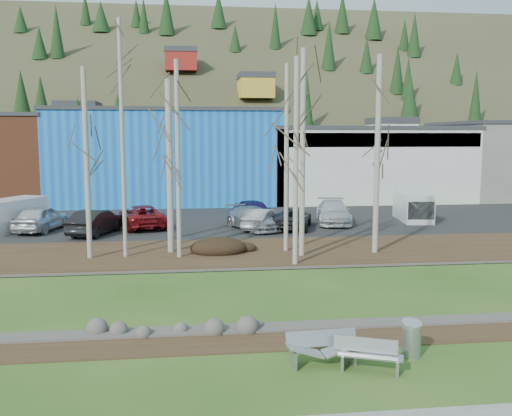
{
  "coord_description": "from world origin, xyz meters",
  "views": [
    {
      "loc": [
        -4.56,
        -13.76,
        5.96
      ],
      "look_at": [
        -1.22,
        13.25,
        2.5
      ],
      "focal_mm": 40.0,
      "sensor_mm": 36.0,
      "label": 1
    }
  ],
  "objects": [
    {
      "name": "river",
      "position": [
        0.0,
        7.2,
        0.0
      ],
      "size": [
        80.0,
        8.0,
        0.9
      ],
      "primitive_type": null,
      "color": "black",
      "rests_on": "ground"
    },
    {
      "name": "birch_7",
      "position": [
        4.83,
        13.42,
        5.01
      ],
      "size": [
        0.28,
        0.28,
        9.71
      ],
      "color": "#ACA79C",
      "rests_on": "far_bank"
    },
    {
      "name": "bench_intact",
      "position": [
        0.01,
        -0.29,
        0.41
      ],
      "size": [
        1.69,
        1.07,
        0.82
      ],
      "rotation": [
        0.0,
        0.0,
        -0.39
      ],
      "color": "#9D9FA1",
      "rests_on": "ground"
    },
    {
      "name": "car_4",
      "position": [
        -0.04,
        23.66,
        0.92
      ],
      "size": [
        2.88,
        4.9,
        1.57
      ],
      "primitive_type": "imported",
      "rotation": [
        0.0,
        0.0,
        0.24
      ],
      "color": "#211654",
      "rests_on": "parking_lot"
    },
    {
      "name": "car_0",
      "position": [
        -13.42,
        22.2,
        0.94
      ],
      "size": [
        2.86,
        4.98,
        1.59
      ],
      "primitive_type": "imported",
      "rotation": [
        0.0,
        0.0,
        2.92
      ],
      "color": "silver",
      "rests_on": "parking_lot"
    },
    {
      "name": "birch_5",
      "position": [
        0.45,
        14.35,
        4.82
      ],
      "size": [
        0.22,
        0.22,
        9.33
      ],
      "color": "#ACA79C",
      "rests_on": "far_bank"
    },
    {
      "name": "car_3",
      "position": [
        -0.43,
        21.19,
        0.84
      ],
      "size": [
        3.54,
        5.21,
        1.4
      ],
      "primitive_type": "imported",
      "rotation": [
        0.0,
        0.0,
        0.36
      ],
      "color": "#9B9DA2",
      "rests_on": "parking_lot"
    },
    {
      "name": "building_blue",
      "position": [
        -6.0,
        39.0,
        4.16
      ],
      "size": [
        20.4,
        12.24,
        8.3
      ],
      "color": "blue",
      "rests_on": "ground"
    },
    {
      "name": "car_6",
      "position": [
        2.11,
        21.27,
        0.78
      ],
      "size": [
        3.34,
        5.04,
        1.29
      ],
      "primitive_type": "imported",
      "rotation": [
        0.0,
        0.0,
        2.86
      ],
      "color": "#27272A",
      "rests_on": "parking_lot"
    },
    {
      "name": "building_white",
      "position": [
        12.0,
        38.98,
        3.41
      ],
      "size": [
        18.36,
        12.24,
        6.8
      ],
      "color": "beige",
      "rests_on": "ground"
    },
    {
      "name": "car_1",
      "position": [
        -9.86,
        20.5,
        0.89
      ],
      "size": [
        3.0,
        4.8,
        1.49
      ],
      "primitive_type": "imported",
      "rotation": [
        0.0,
        0.0,
        2.8
      ],
      "color": "black",
      "rests_on": "parking_lot"
    },
    {
      "name": "dirt_strip",
      "position": [
        0.0,
        2.1,
        0.01
      ],
      "size": [
        80.0,
        1.8,
        0.03
      ],
      "primitive_type": "cube",
      "color": "#382616",
      "rests_on": "ground"
    },
    {
      "name": "near_bank_rocks",
      "position": [
        0.0,
        3.1,
        0.0
      ],
      "size": [
        80.0,
        0.8,
        0.5
      ],
      "primitive_type": null,
      "color": "#47423D",
      "rests_on": "ground"
    },
    {
      "name": "birch_4",
      "position": [
        1.02,
        13.12,
        5.09
      ],
      "size": [
        0.26,
        0.26,
        9.89
      ],
      "color": "#ACA79C",
      "rests_on": "far_bank"
    },
    {
      "name": "car_7",
      "position": [
        5.2,
        23.01,
        0.9
      ],
      "size": [
        3.01,
        5.51,
        1.51
      ],
      "primitive_type": "imported",
      "rotation": [
        0.0,
        0.0,
        -0.18
      ],
      "color": "silver",
      "rests_on": "parking_lot"
    },
    {
      "name": "van_white",
      "position": [
        10.98,
        23.46,
        1.1
      ],
      "size": [
        2.44,
        4.6,
        1.92
      ],
      "rotation": [
        0.0,
        0.0,
        -0.14
      ],
      "color": "white",
      "rests_on": "parking_lot"
    },
    {
      "name": "van_grey",
      "position": [
        -15.28,
        22.43,
        1.12
      ],
      "size": [
        3.58,
        4.85,
        1.96
      ],
      "rotation": [
        0.0,
        0.0,
        -0.44
      ],
      "color": "silver",
      "rests_on": "parking_lot"
    },
    {
      "name": "dirt_mound",
      "position": [
        -2.97,
        14.34,
        0.43
      ],
      "size": [
        2.84,
        2.01,
        0.56
      ],
      "primitive_type": "ellipsoid",
      "color": "black",
      "rests_on": "far_bank"
    },
    {
      "name": "litter_bin",
      "position": [
        1.44,
        0.46,
        0.45
      ],
      "size": [
        0.6,
        0.6,
        0.9
      ],
      "primitive_type": "cylinder",
      "rotation": [
        0.0,
        0.0,
        0.16
      ],
      "color": "#9D9FA1",
      "rests_on": "ground"
    },
    {
      "name": "birch_1",
      "position": [
        -7.51,
        13.91,
        5.76
      ],
      "size": [
        0.19,
        0.19,
        11.22
      ],
      "color": "#ACA79C",
      "rests_on": "far_bank"
    },
    {
      "name": "parking_lot",
      "position": [
        0.0,
        25.0,
        0.07
      ],
      "size": [
        80.0,
        14.0,
        0.14
      ],
      "primitive_type": "cube",
      "color": "black",
      "rests_on": "ground"
    },
    {
      "name": "far_bank_rocks",
      "position": [
        0.0,
        11.3,
        0.0
      ],
      "size": [
        80.0,
        0.8,
        0.46
      ],
      "primitive_type": null,
      "color": "#47423D",
      "rests_on": "ground"
    },
    {
      "name": "far_bank",
      "position": [
        0.0,
        14.5,
        0.07
      ],
      "size": [
        80.0,
        7.0,
        0.15
      ],
      "primitive_type": "cube",
      "color": "#382616",
      "rests_on": "ground"
    },
    {
      "name": "bench_damaged",
      "position": [
        -1.08,
        0.27,
        0.43
      ],
      "size": [
        1.94,
        0.75,
        0.85
      ],
      "rotation": [
        0.0,
        0.0,
        0.07
      ],
      "color": "#9D9FA1",
      "rests_on": "ground"
    },
    {
      "name": "hillside",
      "position": [
        0.0,
        84.0,
        17.5
      ],
      "size": [
        160.0,
        72.0,
        35.0
      ],
      "primitive_type": null,
      "color": "#363420",
      "rests_on": "ground"
    },
    {
      "name": "ground",
      "position": [
        0.0,
        0.0,
        0.0
      ],
      "size": [
        200.0,
        200.0,
        0.0
      ],
      "primitive_type": "plane",
      "color": "#274E15",
      "rests_on": "ground"
    },
    {
      "name": "birch_0",
      "position": [
        -9.16,
        13.77,
        4.64
      ],
      "size": [
        0.24,
        0.24,
        8.97
      ],
      "color": "#ACA79C",
      "rests_on": "far_bank"
    },
    {
      "name": "birch_3",
      "position": [
        -4.91,
        13.47,
        4.82
      ],
      "size": [
        0.22,
        0.22,
        9.33
      ],
      "color": "#ACA79C",
      "rests_on": "far_bank"
    },
    {
      "name": "car_5",
      "position": [
        0.09,
        21.07,
        0.8
      ],
      "size": [
        2.97,
        4.24,
        1.33
      ],
      "primitive_type": "imported",
      "rotation": [
        0.0,
        0.0,
        2.71
      ],
      "color": "#B2B3B5",
      "rests_on": "parking_lot"
    },
    {
      "name": "birch_2",
      "position": [
        -5.34,
        14.77,
        4.42
      ],
      "size": [
        0.32,
        0.32,
        8.55
      ],
      "color": "#ACA79C",
      "rests_on": "far_bank"
    },
    {
      "name": "car_2",
      "position": [
        -7.37,
        22.79,
        0.86
      ],
      "size": [
        3.56,
        5.61,
        1.44
      ],
      "primitive_type": "imported",
      "rotation": [
        0.0,
        0.0,
        3.38
      ],
      "color": "maroon",
      "rests_on": "parking_lot"
    },
    {
      "name": "birch_6",
      "position": [
        0.34,
        11.3,
        4.78
      ],
      "size": [
        0.23,
        0.23,
        9.26
      ],
      "color": "#ACA79C",
      "rests_on": "far_bank"
    }
  ]
}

